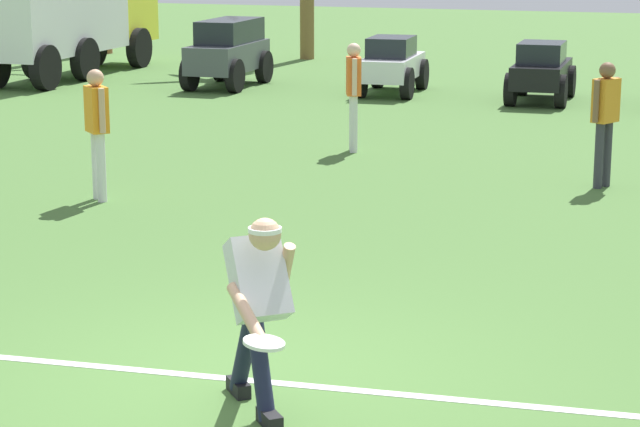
# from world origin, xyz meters

# --- Properties ---
(ground_plane) EXTENTS (80.00, 80.00, 0.00)m
(ground_plane) POSITION_xyz_m (0.00, 0.00, 0.00)
(ground_plane) COLOR #466F32
(field_line_paint) EXTENTS (19.37, 1.44, 0.01)m
(field_line_paint) POSITION_xyz_m (0.00, 0.02, 0.00)
(field_line_paint) COLOR white
(field_line_paint) RESTS_ON ground_plane
(frisbee_thrower) EXTENTS (0.68, 1.03, 1.39)m
(frisbee_thrower) POSITION_xyz_m (0.36, -0.56, 0.79)
(frisbee_thrower) COLOR #191E38
(frisbee_thrower) RESTS_ON ground_plane
(frisbee_in_flight) EXTENTS (0.29, 0.29, 0.05)m
(frisbee_in_flight) POSITION_xyz_m (0.64, -1.19, 0.75)
(frisbee_in_flight) COLOR white
(teammate_near_sideline) EXTENTS (0.31, 0.49, 1.56)m
(teammate_near_sideline) POSITION_xyz_m (-1.94, 9.16, 0.94)
(teammate_near_sideline) COLOR silver
(teammate_near_sideline) RESTS_ON ground_plane
(teammate_midfield) EXTENTS (0.40, 0.39, 1.56)m
(teammate_midfield) POSITION_xyz_m (-3.85, 5.07, 0.94)
(teammate_midfield) COLOR silver
(teammate_midfield) RESTS_ON ground_plane
(teammate_deep) EXTENTS (0.34, 0.47, 1.56)m
(teammate_deep) POSITION_xyz_m (1.74, 7.73, 0.94)
(teammate_deep) COLOR #33333D
(teammate_deep) RESTS_ON ground_plane
(parked_car_slot_a) EXTENTS (1.19, 2.42, 1.34)m
(parked_car_slot_a) POSITION_xyz_m (-6.49, 15.45, 0.72)
(parked_car_slot_a) COLOR #474C51
(parked_car_slot_a) RESTS_ON ground_plane
(parked_car_slot_b) EXTENTS (1.20, 2.25, 1.10)m
(parked_car_slot_b) POSITION_xyz_m (-3.08, 15.45, 0.56)
(parked_car_slot_b) COLOR silver
(parked_car_slot_b) RESTS_ON ground_plane
(parked_car_slot_c) EXTENTS (1.14, 2.22, 1.10)m
(parked_car_slot_c) POSITION_xyz_m (-0.16, 15.24, 0.56)
(parked_car_slot_c) COLOR black
(parked_car_slot_c) RESTS_ON ground_plane
(box_truck) EXTENTS (1.48, 5.92, 2.20)m
(box_truck) POSITION_xyz_m (-10.29, 15.95, 1.23)
(box_truck) COLOR yellow
(box_truck) RESTS_ON ground_plane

